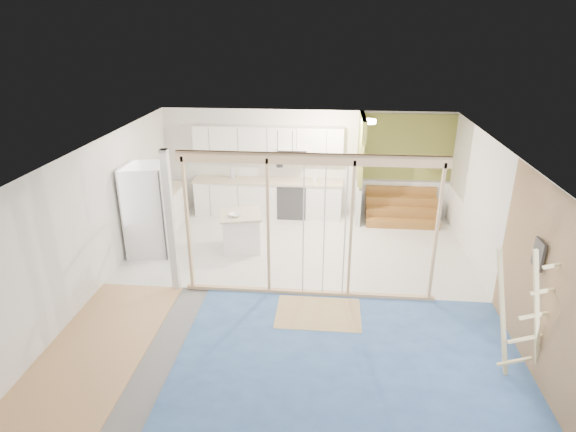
{
  "coord_description": "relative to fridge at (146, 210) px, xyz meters",
  "views": [
    {
      "loc": [
        0.63,
        -7.43,
        4.53
      ],
      "look_at": [
        -0.12,
        0.6,
        1.26
      ],
      "focal_mm": 30.0,
      "sensor_mm": 36.0,
      "label": 1
    }
  ],
  "objects": [
    {
      "name": "upper_cabinets",
      "position": [
        2.28,
        2.42,
        0.87
      ],
      "size": [
        3.6,
        0.41,
        0.85
      ],
      "color": "white",
      "rests_on": "room"
    },
    {
      "name": "base_cabinets",
      "position": [
        1.51,
        1.96,
        -0.49
      ],
      "size": [
        4.45,
        2.24,
        0.93
      ],
      "color": "white",
      "rests_on": "room"
    },
    {
      "name": "pot_rack",
      "position": [
        2.81,
        0.49,
        1.04
      ],
      "size": [
        0.52,
        0.52,
        0.72
      ],
      "color": "black",
      "rests_on": "room"
    },
    {
      "name": "ceiling_light",
      "position": [
        4.52,
        1.6,
        1.59
      ],
      "size": [
        0.32,
        0.32,
        0.08
      ],
      "primitive_type": "cylinder",
      "color": "#FFEABF",
      "rests_on": "room"
    },
    {
      "name": "floor_overlays",
      "position": [
        3.19,
        -1.34,
        -0.94
      ],
      "size": [
        7.0,
        8.0,
        0.03
      ],
      "color": "silver",
      "rests_on": "room"
    },
    {
      "name": "soap_bottle_b",
      "position": [
        3.36,
        2.25,
        0.07
      ],
      "size": [
        0.08,
        0.09,
        0.18
      ],
      "primitive_type": "imported",
      "rotation": [
        0.0,
        0.0,
        0.06
      ],
      "color": "white",
      "rests_on": "base_cabinets"
    },
    {
      "name": "sheathing_panel",
      "position": [
        6.6,
        -3.4,
        0.35
      ],
      "size": [
        0.02,
        4.0,
        2.6
      ],
      "primitive_type": "cube",
      "color": "#A57759",
      "rests_on": "room"
    },
    {
      "name": "island",
      "position": [
        1.89,
        0.31,
        -0.54
      ],
      "size": [
        1.02,
        1.02,
        0.82
      ],
      "rotation": [
        0.0,
        0.0,
        0.24
      ],
      "color": "white",
      "rests_on": "room"
    },
    {
      "name": "stud_frame",
      "position": [
        2.84,
        -1.4,
        0.65
      ],
      "size": [
        4.66,
        0.14,
        2.6
      ],
      "color": "tan",
      "rests_on": "room"
    },
    {
      "name": "electrical_panel",
      "position": [
        6.55,
        -2.8,
        0.7
      ],
      "size": [
        0.04,
        0.3,
        0.4
      ],
      "primitive_type": "cube",
      "color": "#36363A",
      "rests_on": "room"
    },
    {
      "name": "ladder",
      "position": [
        6.31,
        -3.29,
        0.04
      ],
      "size": [
        1.05,
        0.1,
        1.95
      ],
      "rotation": [
        0.0,
        0.0,
        0.13
      ],
      "color": "beige",
      "rests_on": "room"
    },
    {
      "name": "bowl",
      "position": [
        1.82,
        0.16,
        -0.1
      ],
      "size": [
        0.31,
        0.31,
        0.06
      ],
      "primitive_type": "imported",
      "rotation": [
        0.0,
        0.0,
        -0.36
      ],
      "color": "white",
      "rests_on": "island"
    },
    {
      "name": "green_partition",
      "position": [
        5.16,
        2.26,
        -0.01
      ],
      "size": [
        2.25,
        1.51,
        2.6
      ],
      "color": "olive",
      "rests_on": "room"
    },
    {
      "name": "fridge",
      "position": [
        0.0,
        0.0,
        0.0
      ],
      "size": [
        1.0,
        0.97,
        1.9
      ],
      "rotation": [
        0.0,
        0.0,
        0.25
      ],
      "color": "silver",
      "rests_on": "room"
    },
    {
      "name": "room",
      "position": [
        3.12,
        -1.4,
        0.35
      ],
      "size": [
        7.01,
        8.01,
        2.61
      ],
      "color": "slate",
      "rests_on": "ground"
    },
    {
      "name": "soap_bottle_a",
      "position": [
        1.32,
        2.4,
        0.14
      ],
      "size": [
        0.13,
        0.13,
        0.32
      ],
      "primitive_type": "imported",
      "rotation": [
        0.0,
        0.0,
        0.11
      ],
      "color": "silver",
      "rests_on": "base_cabinets"
    }
  ]
}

